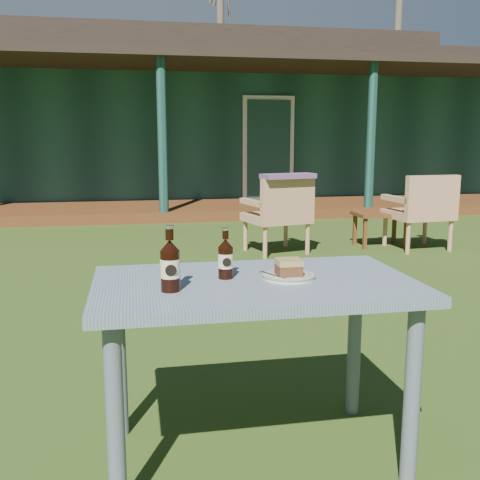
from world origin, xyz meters
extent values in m
plane|color=#334916|center=(0.00, 0.00, 0.00)|extent=(80.00, 80.00, 0.00)
cube|color=#183F36|center=(0.00, 9.50, 1.30)|extent=(15.00, 6.00, 2.60)
cube|color=black|center=(0.00, 9.50, 2.75)|extent=(15.80, 6.80, 0.30)
cube|color=black|center=(0.00, 9.50, 3.15)|extent=(12.00, 3.50, 0.60)
cube|color=#593015|center=(0.00, 5.60, 0.08)|extent=(15.00, 1.80, 0.16)
cube|color=black|center=(0.00, 5.60, 2.45)|extent=(15.40, 2.00, 0.12)
cylinder|color=#183F36|center=(0.00, 4.80, 1.23)|extent=(0.14, 0.14, 2.45)
cylinder|color=#183F36|center=(3.25, 4.80, 1.23)|extent=(0.14, 0.14, 2.45)
cube|color=white|center=(2.00, 6.48, 1.00)|extent=(0.95, 0.06, 2.00)
cube|color=#193D38|center=(2.00, 6.45, 1.00)|extent=(0.80, 0.04, 1.85)
cylinder|color=brown|center=(3.00, 18.50, 4.75)|extent=(0.28, 0.28, 9.50)
cylinder|color=brown|center=(9.50, 17.00, 5.50)|extent=(0.28, 0.28, 11.00)
cube|color=slate|center=(0.00, -1.60, 0.70)|extent=(1.20, 0.70, 0.04)
cylinder|color=slate|center=(-0.52, -1.87, 0.34)|extent=(0.06, 0.06, 0.68)
cylinder|color=slate|center=(0.52, -1.87, 0.34)|extent=(0.06, 0.06, 0.68)
cylinder|color=slate|center=(-0.52, -1.33, 0.34)|extent=(0.06, 0.06, 0.68)
cylinder|color=slate|center=(0.52, -1.33, 0.34)|extent=(0.06, 0.06, 0.68)
cylinder|color=silver|center=(0.13, -1.59, 0.73)|extent=(0.20, 0.20, 0.01)
cylinder|color=olive|center=(0.13, -1.59, 0.73)|extent=(0.20, 0.20, 0.00)
cube|color=#512D1A|center=(0.13, -1.60, 0.75)|extent=(0.09, 0.08, 0.04)
cube|color=#A48949|center=(0.13, -1.60, 0.79)|extent=(0.09, 0.09, 0.02)
cube|color=silver|center=(0.07, -1.60, 0.74)|extent=(0.07, 0.13, 0.00)
cylinder|color=black|center=(-0.10, -1.55, 0.78)|extent=(0.06, 0.06, 0.12)
cone|color=black|center=(-0.10, -1.55, 0.86)|extent=(0.06, 0.06, 0.03)
cylinder|color=black|center=(-0.10, -1.55, 0.89)|extent=(0.02, 0.02, 0.03)
cylinder|color=silver|center=(-0.10, -1.55, 0.91)|extent=(0.03, 0.03, 0.01)
cylinder|color=beige|center=(-0.10, -1.55, 0.79)|extent=(0.06, 0.06, 0.05)
cylinder|color=black|center=(-0.10, -1.58, 0.79)|extent=(0.03, 0.00, 0.03)
cylinder|color=black|center=(-0.32, -1.69, 0.79)|extent=(0.07, 0.07, 0.14)
cone|color=black|center=(-0.32, -1.69, 0.88)|extent=(0.07, 0.07, 0.04)
cylinder|color=black|center=(-0.32, -1.69, 0.92)|extent=(0.03, 0.03, 0.04)
cylinder|color=silver|center=(-0.32, -1.69, 0.95)|extent=(0.03, 0.03, 0.01)
cylinder|color=beige|center=(-0.32, -1.69, 0.80)|extent=(0.07, 0.07, 0.07)
cylinder|color=black|center=(-0.32, -1.73, 0.80)|extent=(0.04, 0.00, 0.04)
cylinder|color=silver|center=(0.05, -1.51, 0.72)|extent=(0.03, 0.03, 0.01)
cube|color=tan|center=(1.09, 2.32, 0.39)|extent=(0.74, 0.71, 0.09)
cube|color=tan|center=(1.15, 2.08, 0.63)|extent=(0.62, 0.23, 0.40)
cube|color=tan|center=(1.35, 2.41, 0.56)|extent=(0.20, 0.54, 0.06)
cube|color=tan|center=(0.82, 2.27, 0.56)|extent=(0.20, 0.54, 0.06)
cylinder|color=tan|center=(1.28, 2.62, 0.17)|extent=(0.05, 0.05, 0.34)
cylinder|color=tan|center=(0.78, 2.49, 0.17)|extent=(0.05, 0.05, 0.34)
cylinder|color=tan|center=(1.40, 2.15, 0.17)|extent=(0.05, 0.05, 0.34)
cylinder|color=tan|center=(0.90, 2.02, 0.17)|extent=(0.05, 0.05, 0.34)
cube|color=tan|center=(2.73, 2.24, 0.39)|extent=(0.68, 0.64, 0.09)
cube|color=tan|center=(2.75, 1.98, 0.64)|extent=(0.63, 0.13, 0.41)
cube|color=tan|center=(3.01, 2.28, 0.58)|extent=(0.11, 0.55, 0.06)
cube|color=tan|center=(2.45, 2.23, 0.58)|extent=(0.11, 0.55, 0.06)
cylinder|color=tan|center=(2.98, 2.50, 0.17)|extent=(0.05, 0.05, 0.35)
cylinder|color=tan|center=(2.45, 2.46, 0.17)|extent=(0.05, 0.05, 0.35)
cylinder|color=tan|center=(3.02, 2.01, 0.17)|extent=(0.05, 0.05, 0.35)
cylinder|color=tan|center=(2.49, 1.97, 0.17)|extent=(0.05, 0.05, 0.35)
cube|color=#6B4671|center=(1.15, 2.08, 0.86)|extent=(0.61, 0.35, 0.05)
cube|color=#593015|center=(2.37, 2.44, 0.38)|extent=(0.60, 0.40, 0.04)
cube|color=#593015|center=(2.12, 2.29, 0.18)|extent=(0.04, 0.04, 0.36)
cube|color=#593015|center=(2.62, 2.29, 0.18)|extent=(0.04, 0.04, 0.36)
cube|color=#593015|center=(2.12, 2.59, 0.18)|extent=(0.04, 0.04, 0.36)
cube|color=#593015|center=(2.62, 2.59, 0.18)|extent=(0.04, 0.04, 0.36)
camera|label=1|loc=(-0.44, -3.60, 1.24)|focal=42.00mm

